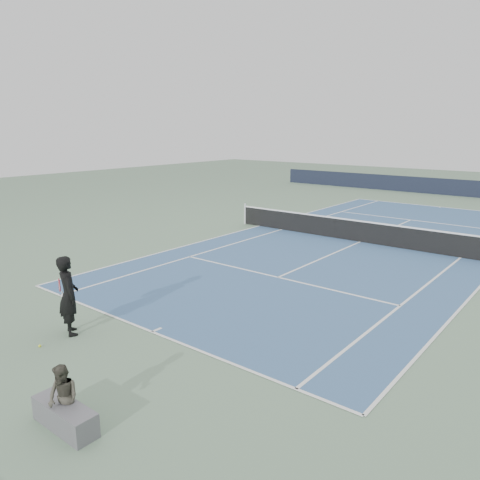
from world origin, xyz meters
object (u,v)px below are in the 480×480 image
Objects in this scene: tennis_ball at (40,346)px; spectator_bench at (64,407)px; tennis_player at (69,295)px; tennis_net at (361,231)px.

tennis_ball is 3.40m from spectator_bench.
tennis_player is 30.92× the size of tennis_ball.
tennis_net is at bearing 96.50° from spectator_bench.
spectator_bench is (3.14, -1.26, 0.36)m from tennis_ball.
tennis_net is 14.08m from tennis_ball.
tennis_net is at bearing 83.48° from tennis_player.
tennis_player is at bearing 96.80° from tennis_ball.
tennis_net is 9.39× the size of spectator_bench.
tennis_net is 204.78× the size of tennis_ball.
spectator_bench reaches higher than tennis_ball.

